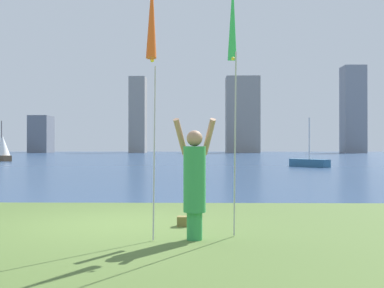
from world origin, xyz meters
TOP-DOWN VIEW (x-y plane):
  - ground at (0.00, 50.95)m, footprint 120.00×138.00m
  - person at (1.66, -1.48)m, footprint 0.71×0.53m
  - kite_flag_left at (1.01, -1.81)m, footprint 0.16×0.73m
  - kite_flag_right at (2.31, -0.90)m, footprint 0.16×0.98m
  - bag at (1.43, -0.24)m, footprint 0.21×0.20m
  - sailboat_0 at (-18.12, 37.56)m, footprint 2.68×2.52m
  - sailboat_1 at (9.58, 24.79)m, footprint 2.52×2.96m
  - skyline_tower_0 at (-35.08, 98.43)m, footprint 4.46×5.83m
  - skyline_tower_1 at (-12.60, 98.29)m, footprint 3.65×5.04m
  - skyline_tower_2 at (11.47, 99.24)m, footprint 7.65×5.45m
  - skyline_tower_3 at (35.63, 95.35)m, footprint 4.75×4.60m

SIDE VIEW (x-z plane):
  - ground at x=0.00m, z-range -0.12..0.00m
  - bag at x=1.43m, z-range 0.00..0.18m
  - sailboat_1 at x=9.58m, z-range -1.47..2.09m
  - person at x=1.66m, z-range -0.02..1.92m
  - sailboat_0 at x=-18.12m, z-range -0.74..3.31m
  - kite_flag_left at x=1.01m, z-range 1.31..5.47m
  - kite_flag_right at x=2.31m, z-range 1.39..5.78m
  - skyline_tower_0 at x=-35.08m, z-range 0.00..8.51m
  - skyline_tower_1 at x=-12.60m, z-range 0.00..17.31m
  - skyline_tower_2 at x=11.47m, z-range 0.00..17.46m
  - skyline_tower_3 at x=35.63m, z-range 0.00..19.23m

